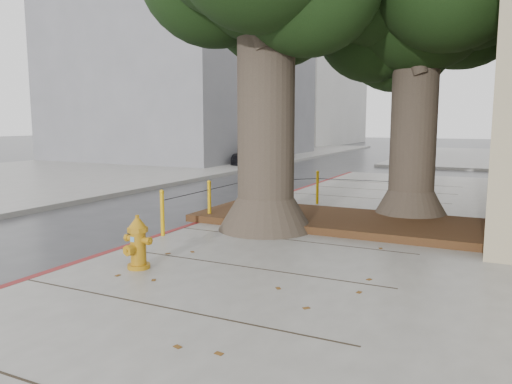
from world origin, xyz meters
TOP-DOWN VIEW (x-y plane):
  - ground at (0.00, 0.00)m, footprint 140.00×140.00m
  - sidewalk_opposite at (-14.00, 10.00)m, footprint 14.00×60.00m
  - curb_red at (-2.00, 2.50)m, footprint 0.14×26.00m
  - planter_bed at (0.90, 3.90)m, footprint 6.40×2.60m
  - building_far_grey at (-15.00, 22.00)m, footprint 12.00×16.00m
  - building_far_white at (-17.00, 45.00)m, footprint 12.00×18.00m
  - tree_far at (2.64, 5.32)m, footprint 4.50×3.80m
  - bollard_ring at (-0.87, 4.38)m, footprint 3.79×5.39m
  - fire_hydrant at (-0.86, -0.82)m, footprint 0.45×0.41m
  - car_dark at (-7.92, 18.14)m, footprint 2.00×4.62m

SIDE VIEW (x-z plane):
  - ground at x=0.00m, z-range 0.00..0.00m
  - sidewalk_opposite at x=-14.00m, z-range 0.00..0.15m
  - curb_red at x=-2.00m, z-range -0.01..0.15m
  - planter_bed at x=0.90m, z-range 0.15..0.31m
  - fire_hydrant at x=-0.86m, z-range 0.14..0.99m
  - car_dark at x=-7.92m, z-range 0.00..1.32m
  - bollard_ring at x=-0.87m, z-range 0.19..1.14m
  - tree_far at x=2.64m, z-range 1.43..8.60m
  - building_far_grey at x=-15.00m, z-range 0.00..12.00m
  - building_far_white at x=-17.00m, z-range 0.00..15.00m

